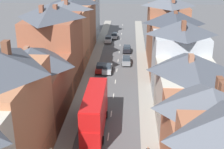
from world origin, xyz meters
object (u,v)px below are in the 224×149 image
Objects in this scene: car_parked_right_a at (101,68)px; car_mid_white at (108,39)px; car_near_blue at (107,68)px; car_mid_black at (114,36)px; car_parked_left_b at (90,108)px; double_decker_bus_lead at (95,111)px; car_parked_left_a at (126,60)px; car_far_grey at (127,49)px.

car_parked_right_a is 0.99× the size of car_mid_white.
car_mid_white is (-1.30, 22.04, 0.01)m from car_near_blue.
car_parked_left_b reaches higher than car_mid_black.
double_decker_bus_lead reaches higher than car_parked_left_a.
car_far_grey is at bearing -74.03° from car_mid_black.
car_parked_right_a is 1.17× the size of car_parked_left_b.
car_parked_left_b is 30.43m from car_far_grey.
car_mid_black is (0.00, 26.07, -0.04)m from car_near_blue.
car_parked_right_a is at bearing 162.51° from car_near_blue.
double_decker_bus_lead is 43.29m from car_mid_white.
car_parked_left_b reaches higher than car_mid_white.
car_parked_left_b is at bearing -90.00° from car_mid_white.
car_parked_left_b is 0.85× the size of car_mid_white.
car_far_grey reaches higher than car_parked_left_a.
double_decker_bus_lead reaches higher than car_parked_right_a.
car_near_blue is 16.60m from car_parked_left_b.
car_mid_white is at bearing 119.83° from car_far_grey.
car_far_grey is (3.61, 34.68, -1.99)m from double_decker_bus_lead.
car_near_blue is 0.99× the size of car_mid_white.
car_far_grey is at bearing 69.47° from car_parked_right_a.
car_near_blue is at bearing -90.00° from car_mid_black.
car_mid_black is at bearing 99.76° from car_parked_left_a.
car_mid_black is at bearing 105.97° from car_far_grey.
car_parked_right_a is at bearing 93.42° from double_decker_bus_lead.
car_mid_black is 4.24m from car_mid_white.
car_near_blue is 1.17× the size of car_parked_left_b.
car_parked_left_b is (0.00, -16.96, 0.04)m from car_parked_right_a.
double_decker_bus_lead is 2.84× the size of car_parked_left_b.
car_near_blue is at bearing -17.49° from car_parked_right_a.
car_parked_left_b is (-1.30, -16.55, 0.01)m from car_near_blue.
car_mid_black is at bearing 87.10° from car_parked_right_a.
car_parked_left_a is 8.35m from car_far_grey.
car_mid_white is (-1.30, -4.03, 0.05)m from car_mid_black.
car_parked_right_a is 13.97m from car_far_grey.
car_mid_white reaches higher than car_near_blue.
car_parked_left_b is 0.99× the size of car_far_grey.
car_parked_left_a is at bearing 55.00° from car_near_blue.
car_far_grey is at bearing 75.06° from car_near_blue.
car_mid_white is at bearing 93.38° from car_near_blue.
car_parked_left_a is 22.23m from car_parked_left_b.
car_parked_left_b is at bearing -91.75° from car_mid_black.
double_decker_bus_lead is 34.92m from car_far_grey.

